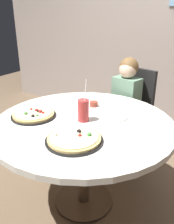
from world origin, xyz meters
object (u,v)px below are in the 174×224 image
at_px(diner_child, 120,118).
at_px(chair_wooden, 131,109).
at_px(sauce_bowl, 94,104).
at_px(soda_cup, 84,110).
at_px(plate_small, 116,117).
at_px(pizza_veggie, 74,139).
at_px(dining_table, 83,131).
at_px(pizza_cheese, 34,114).

bearing_deg(diner_child, chair_wooden, 77.91).
bearing_deg(sauce_bowl, diner_child, 82.03).
bearing_deg(soda_cup, chair_wooden, 88.98).
bearing_deg(diner_child, sauce_bowl, -97.97).
bearing_deg(plate_small, pizza_veggie, -97.90).
xyz_separation_m(dining_table, pizza_cheese, (-0.36, -0.13, 0.10)).
relative_size(diner_child, soda_cup, 3.52).
bearing_deg(plate_small, chair_wooden, 101.92).
relative_size(chair_wooden, diner_child, 0.88).
height_order(dining_table, pizza_cheese, pizza_cheese).
bearing_deg(pizza_cheese, sauce_bowl, 56.20).
height_order(dining_table, soda_cup, soda_cup).
distance_m(chair_wooden, pizza_veggie, 1.21).
bearing_deg(pizza_veggie, plate_small, 82.10).
bearing_deg(pizza_cheese, plate_small, 30.44).
height_order(soda_cup, sauce_bowl, soda_cup).
relative_size(chair_wooden, pizza_veggie, 2.67).
relative_size(dining_table, plate_small, 7.25).
relative_size(dining_table, pizza_cheese, 3.90).
bearing_deg(chair_wooden, dining_table, -91.32).
height_order(diner_child, pizza_cheese, diner_child).
bearing_deg(pizza_veggie, chair_wooden, 94.33).
height_order(chair_wooden, diner_child, diner_child).
bearing_deg(pizza_cheese, chair_wooden, 69.88).
relative_size(chair_wooden, plate_small, 5.28).
height_order(pizza_cheese, sauce_bowl, pizza_cheese).
distance_m(diner_child, pizza_cheese, 0.96).
bearing_deg(diner_child, pizza_cheese, -111.70).
relative_size(dining_table, sauce_bowl, 18.65).
relative_size(diner_child, pizza_veggie, 3.04).
bearing_deg(pizza_veggie, soda_cup, 110.70).
distance_m(diner_child, sauce_bowl, 0.53).
bearing_deg(chair_wooden, plate_small, -78.08).
distance_m(soda_cup, plate_small, 0.26).
relative_size(soda_cup, plate_small, 1.71).
bearing_deg(sauce_bowl, dining_table, -74.52).
height_order(pizza_veggie, pizza_cheese, same).
bearing_deg(soda_cup, sauce_bowl, 106.47).
xyz_separation_m(pizza_veggie, sauce_bowl, (-0.19, 0.56, 0.00)).
relative_size(pizza_veggie, sauce_bowl, 5.09).
xyz_separation_m(pizza_veggie, plate_small, (0.06, 0.46, -0.01)).
distance_m(chair_wooden, soda_cup, 0.95).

